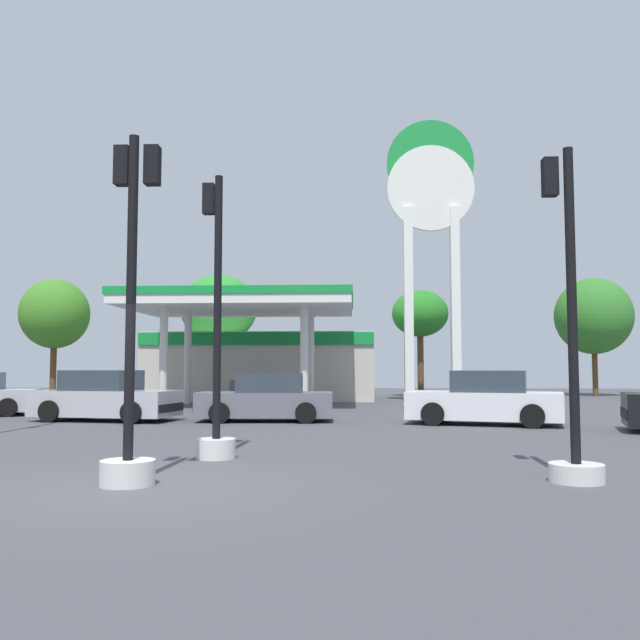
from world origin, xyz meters
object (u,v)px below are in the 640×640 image
object	(u,v)px
traffic_signal_0	(131,365)
traffic_signal_2	(571,379)
tree_1	(219,309)
station_pole_sign	(431,221)
car_1	(105,398)
traffic_signal_1	(216,374)
tree_3	(593,316)
car_0	(266,399)
tree_2	(420,314)
car_2	(485,400)
tree_0	(55,314)

from	to	relation	value
traffic_signal_0	traffic_signal_2	size ratio (longest dim) A/B	1.02
tree_1	station_pole_sign	bearing A→B (deg)	-37.51
traffic_signal_0	tree_1	size ratio (longest dim) A/B	0.69
car_1	traffic_signal_1	xyz separation A→B (m)	(5.11, -8.27, 0.81)
traffic_signal_2	tree_1	bearing A→B (deg)	110.57
station_pole_sign	tree_1	size ratio (longest dim) A/B	1.82
traffic_signal_1	tree_3	bearing A→B (deg)	59.22
car_0	car_1	distance (m)	4.94
traffic_signal_2	traffic_signal_1	bearing A→B (deg)	158.41
car_1	tree_2	xyz separation A→B (m)	(11.33, 17.54, 3.92)
station_pole_sign	car_2	distance (m)	13.45
traffic_signal_0	traffic_signal_1	size ratio (longest dim) A/B	0.96
traffic_signal_2	tree_0	bearing A→B (deg)	125.73
traffic_signal_1	tree_1	xyz separation A→B (m)	(-5.54, 27.46, 3.63)
car_0	tree_0	world-z (taller)	tree_0
traffic_signal_1	tree_3	world-z (taller)	tree_3
car_2	traffic_signal_0	world-z (taller)	traffic_signal_0
car_2	tree_1	world-z (taller)	tree_1
car_2	tree_0	size ratio (longest dim) A/B	0.68
car_0	tree_3	distance (m)	25.59
car_2	traffic_signal_0	xyz separation A→B (m)	(-6.86, -10.26, 0.95)
car_1	tree_0	size ratio (longest dim) A/B	0.66
station_pole_sign	traffic_signal_1	size ratio (longest dim) A/B	2.55
car_1	car_0	bearing A→B (deg)	0.81
car_2	tree_2	size ratio (longest dim) A/B	0.77
tree_2	car_1	bearing A→B (deg)	-122.87
traffic_signal_0	tree_0	world-z (taller)	tree_0
traffic_signal_2	tree_2	size ratio (longest dim) A/B	0.81
car_1	traffic_signal_0	distance (m)	11.95
tree_1	car_1	bearing A→B (deg)	-88.73
station_pole_sign	traffic_signal_0	bearing A→B (deg)	-107.39
car_1	tree_2	distance (m)	21.25
traffic_signal_2	tree_3	xyz separation A→B (m)	(10.77, 29.69, 3.15)
traffic_signal_0	traffic_signal_2	distance (m)	6.26
traffic_signal_2	tree_3	size ratio (longest dim) A/B	0.71
tree_0	tree_1	xyz separation A→B (m)	(9.59, 0.87, 0.35)
car_1	tree_1	bearing A→B (deg)	91.27
car_0	tree_1	bearing A→B (deg)	105.67
car_1	tree_2	bearing A→B (deg)	57.13
tree_0	tree_3	bearing A→B (deg)	1.61
tree_3	car_0	bearing A→B (deg)	-130.85
station_pole_sign	car_1	distance (m)	16.99
station_pole_sign	traffic_signal_1	world-z (taller)	station_pole_sign
traffic_signal_0	station_pole_sign	bearing A→B (deg)	72.61
traffic_signal_0	tree_1	distance (m)	30.81
station_pole_sign	tree_2	xyz separation A→B (m)	(0.17, 7.25, -3.70)
car_1	traffic_signal_1	distance (m)	9.76
tree_1	traffic_signal_0	bearing A→B (deg)	-80.78
traffic_signal_2	car_1	bearing A→B (deg)	135.60
car_0	traffic_signal_1	xyz separation A→B (m)	(0.18, -8.34, 0.85)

